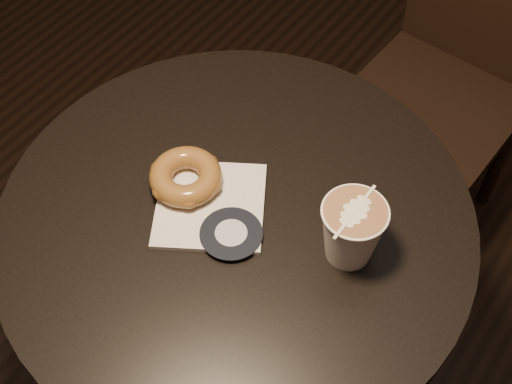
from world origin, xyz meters
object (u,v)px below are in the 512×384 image
at_px(chair, 462,50).
at_px(pastry_bag, 210,205).
at_px(doughnut, 186,177).
at_px(latte_cup, 351,232).
at_px(cafe_table, 238,283).

height_order(chair, pastry_bag, chair).
relative_size(pastry_bag, doughnut, 1.45).
bearing_deg(latte_cup, doughnut, -170.63).
bearing_deg(chair, pastry_bag, -93.15).
bearing_deg(cafe_table, latte_cup, 13.82).
xyz_separation_m(chair, pastry_bag, (-0.08, -0.79, 0.24)).
xyz_separation_m(pastry_bag, doughnut, (-0.05, 0.01, 0.02)).
bearing_deg(doughnut, cafe_table, 0.89).
relative_size(cafe_table, doughnut, 6.96).
bearing_deg(chair, doughnut, -96.85).
height_order(cafe_table, doughnut, doughnut).
relative_size(doughnut, latte_cup, 1.07).
height_order(chair, doughnut, chair).
height_order(pastry_bag, latte_cup, latte_cup).
xyz_separation_m(cafe_table, chair, (0.04, 0.78, -0.04)).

